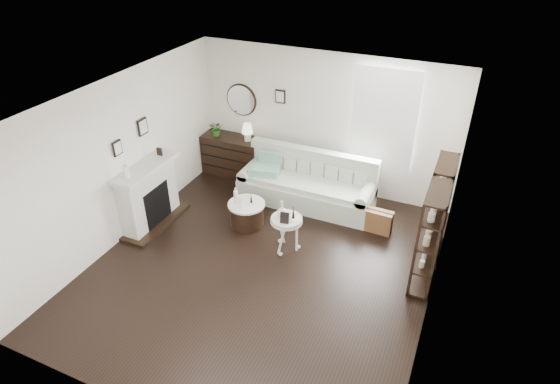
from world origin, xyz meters
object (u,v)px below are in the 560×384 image
at_px(sofa, 307,186).
at_px(pedestal_table, 287,221).
at_px(dresser, 233,155).
at_px(drum_table, 247,214).

relative_size(sofa, pedestal_table, 4.06).
bearing_deg(dresser, sofa, -12.23).
relative_size(dresser, pedestal_table, 2.00).
distance_m(dresser, drum_table, 1.93).
xyz_separation_m(dresser, drum_table, (1.12, -1.56, -0.19)).
bearing_deg(dresser, drum_table, -54.19).
height_order(dresser, drum_table, dresser).
bearing_deg(pedestal_table, sofa, 98.30).
bearing_deg(sofa, drum_table, -120.39).
xyz_separation_m(dresser, pedestal_table, (2.03, -1.91, 0.15)).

